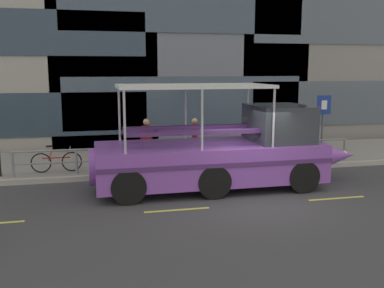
{
  "coord_description": "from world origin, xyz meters",
  "views": [
    {
      "loc": [
        -4.56,
        -11.83,
        3.76
      ],
      "look_at": [
        -1.33,
        2.16,
        1.3
      ],
      "focal_mm": 40.9,
      "sensor_mm": 36.0,
      "label": 1
    }
  ],
  "objects_px": {
    "leaned_bicycle": "(56,162)",
    "duck_tour_boat": "(226,153)",
    "pedestrian_near_bow": "(279,134)",
    "pedestrian_mid_left": "(195,135)",
    "parking_sign": "(323,116)",
    "pedestrian_mid_right": "(146,137)"
  },
  "relations": [
    {
      "from": "duck_tour_boat",
      "to": "pedestrian_near_bow",
      "type": "height_order",
      "value": "duck_tour_boat"
    },
    {
      "from": "duck_tour_boat",
      "to": "pedestrian_mid_right",
      "type": "relative_size",
      "value": 5.13
    },
    {
      "from": "pedestrian_near_bow",
      "to": "pedestrian_mid_right",
      "type": "distance_m",
      "value": 5.42
    },
    {
      "from": "parking_sign",
      "to": "leaned_bicycle",
      "type": "height_order",
      "value": "parking_sign"
    },
    {
      "from": "leaned_bicycle",
      "to": "duck_tour_boat",
      "type": "distance_m",
      "value": 6.03
    },
    {
      "from": "leaned_bicycle",
      "to": "duck_tour_boat",
      "type": "height_order",
      "value": "duck_tour_boat"
    },
    {
      "from": "pedestrian_near_bow",
      "to": "pedestrian_mid_right",
      "type": "height_order",
      "value": "pedestrian_mid_right"
    },
    {
      "from": "leaned_bicycle",
      "to": "duck_tour_boat",
      "type": "xyz_separation_m",
      "value": [
        5.4,
        -2.61,
        0.55
      ]
    },
    {
      "from": "leaned_bicycle",
      "to": "pedestrian_mid_left",
      "type": "xyz_separation_m",
      "value": [
        5.23,
        0.97,
        0.64
      ]
    },
    {
      "from": "pedestrian_mid_left",
      "to": "pedestrian_mid_right",
      "type": "height_order",
      "value": "pedestrian_mid_right"
    },
    {
      "from": "duck_tour_boat",
      "to": "pedestrian_near_bow",
      "type": "distance_m",
      "value": 4.62
    },
    {
      "from": "duck_tour_boat",
      "to": "pedestrian_mid_right",
      "type": "height_order",
      "value": "duck_tour_boat"
    },
    {
      "from": "duck_tour_boat",
      "to": "pedestrian_mid_right",
      "type": "bearing_deg",
      "value": 123.26
    },
    {
      "from": "duck_tour_boat",
      "to": "pedestrian_mid_left",
      "type": "distance_m",
      "value": 3.59
    },
    {
      "from": "pedestrian_mid_right",
      "to": "pedestrian_near_bow",
      "type": "bearing_deg",
      "value": -0.05
    },
    {
      "from": "parking_sign",
      "to": "pedestrian_mid_left",
      "type": "bearing_deg",
      "value": 170.9
    },
    {
      "from": "parking_sign",
      "to": "pedestrian_mid_left",
      "type": "distance_m",
      "value": 5.24
    },
    {
      "from": "parking_sign",
      "to": "pedestrian_mid_right",
      "type": "relative_size",
      "value": 1.47
    },
    {
      "from": "leaned_bicycle",
      "to": "pedestrian_near_bow",
      "type": "height_order",
      "value": "pedestrian_near_bow"
    },
    {
      "from": "pedestrian_mid_left",
      "to": "leaned_bicycle",
      "type": "bearing_deg",
      "value": -169.46
    },
    {
      "from": "pedestrian_mid_right",
      "to": "pedestrian_mid_left",
      "type": "bearing_deg",
      "value": 9.59
    },
    {
      "from": "pedestrian_near_bow",
      "to": "pedestrian_mid_left",
      "type": "xyz_separation_m",
      "value": [
        -3.46,
        0.34,
        0.05
      ]
    }
  ]
}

